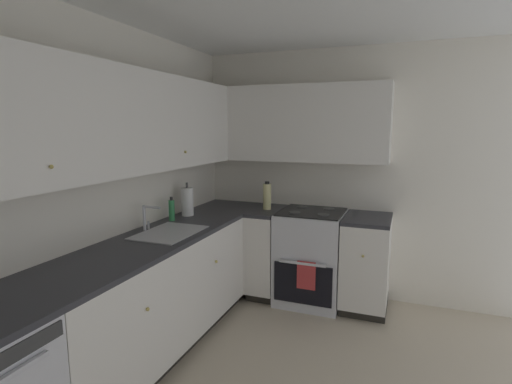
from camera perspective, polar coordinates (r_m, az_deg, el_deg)
The scene contains 14 objects.
wall_back at distance 2.85m, azimuth -25.66°, elevation -1.22°, with size 4.22×0.05×2.47m, color silver.
wall_right at distance 4.06m, azimuth 13.59°, elevation 2.33°, with size 0.05×3.13×2.47m, color silver.
lower_cabinets_back at distance 3.17m, azimuth -14.83°, elevation -14.75°, with size 2.10×0.62×0.86m.
countertop_back at distance 3.02m, azimuth -15.17°, elevation -7.02°, with size 3.30×0.60×0.04m, color #2D2D33.
lower_cabinets_right at distance 3.96m, azimuth 9.78°, elevation -9.65°, with size 0.62×1.33×0.86m.
countertop_right at distance 3.83m, azimuth 9.95°, elevation -3.36°, with size 0.60×1.33×0.03m.
oven_range at distance 3.99m, azimuth 7.95°, elevation -9.11°, with size 0.68×0.62×1.05m.
upper_cabinets_back at distance 2.86m, azimuth -20.13°, elevation 9.45°, with size 2.98×0.34×0.73m.
upper_cabinets_right at distance 3.97m, azimuth 5.12°, elevation 9.78°, with size 0.32×1.88×0.73m.
sink at distance 3.18m, azimuth -12.35°, elevation -6.49°, with size 0.56×0.40×0.10m.
faucet at distance 3.26m, azimuth -15.45°, elevation -3.26°, with size 0.07×0.16×0.20m.
soap_bottle at distance 3.55m, azimuth -12.06°, elevation -2.58°, with size 0.05×0.05×0.21m.
paper_towel_roll at distance 3.73m, azimuth -9.87°, elevation -1.38°, with size 0.11×0.11×0.32m.
oil_bottle at distance 3.96m, azimuth 1.61°, elevation -0.61°, with size 0.08×0.08×0.28m.
Camera 1 is at (-1.91, -0.52, 1.71)m, focal length 27.76 mm.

